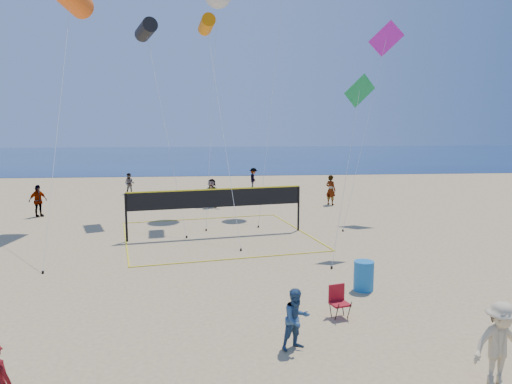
{
  "coord_description": "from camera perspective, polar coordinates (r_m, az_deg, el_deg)",
  "views": [
    {
      "loc": [
        0.08,
        -10.13,
        5.4
      ],
      "look_at": [
        1.18,
        2.0,
        3.6
      ],
      "focal_mm": 35.0,
      "sensor_mm": 36.0,
      "label": 1
    }
  ],
  "objects": [
    {
      "name": "kite_5",
      "position": [
        28.83,
        14.48,
        15.85
      ],
      "size": [
        4.24,
        4.33,
        10.66
      ],
      "rotation": [
        0.0,
        0.0,
        -0.0
      ],
      "color": "#D21DB1",
      "rests_on": "ground"
    },
    {
      "name": "volleyball_net",
      "position": [
        23.07,
        -4.55,
        -1.37
      ],
      "size": [
        9.7,
        9.58,
        2.22
      ],
      "rotation": [
        0.0,
        0.0,
        0.19
      ],
      "color": "black",
      "rests_on": "ground"
    },
    {
      "name": "far_person_2",
      "position": [
        31.77,
        8.53,
        0.23
      ],
      "size": [
        0.8,
        0.82,
        1.9
      ],
      "primitive_type": "imported",
      "rotation": [
        0.0,
        0.0,
        2.3
      ],
      "color": "gray",
      "rests_on": "ground"
    },
    {
      "name": "far_person_4",
      "position": [
        38.42,
        -0.29,
        1.55
      ],
      "size": [
        0.81,
        1.17,
        1.65
      ],
      "primitive_type": "imported",
      "rotation": [
        0.0,
        0.0,
        1.37
      ],
      "color": "gray",
      "rests_on": "ground"
    },
    {
      "name": "bystander_b",
      "position": [
        11.58,
        26.11,
        -15.41
      ],
      "size": [
        1.2,
        0.75,
        1.78
      ],
      "primitive_type": "imported",
      "rotation": [
        0.0,
        0.0,
        0.08
      ],
      "color": "#D1BA8B",
      "rests_on": "ground"
    },
    {
      "name": "kite_2",
      "position": [
        27.17,
        -5.66,
        18.47
      ],
      "size": [
        1.83,
        7.75,
        10.66
      ],
      "rotation": [
        0.0,
        0.0,
        0.15
      ],
      "color": "orange",
      "rests_on": "ground"
    },
    {
      "name": "camp_chair",
      "position": [
        14.15,
        9.39,
        -12.0
      ],
      "size": [
        0.58,
        0.68,
        0.99
      ],
      "rotation": [
        0.0,
        0.0,
        0.27
      ],
      "color": "maroon",
      "rests_on": "ground"
    },
    {
      "name": "ground",
      "position": [
        11.48,
        -5.28,
        -19.7
      ],
      "size": [
        120.0,
        120.0,
        0.0
      ],
      "primitive_type": "plane",
      "color": "tan",
      "rests_on": "ground"
    },
    {
      "name": "kite_4",
      "position": [
        20.76,
        11.58,
        10.13
      ],
      "size": [
        2.45,
        3.09,
        7.2
      ],
      "rotation": [
        0.0,
        0.0,
        0.36
      ],
      "color": "green",
      "rests_on": "ground"
    },
    {
      "name": "far_person_1",
      "position": [
        30.63,
        -5.08,
        -0.13
      ],
      "size": [
        1.72,
        1.02,
        1.76
      ],
      "primitive_type": "imported",
      "rotation": [
        0.0,
        0.0,
        -0.33
      ],
      "color": "gray",
      "rests_on": "ground"
    },
    {
      "name": "bystander_a",
      "position": [
        12.12,
        4.64,
        -14.27
      ],
      "size": [
        0.88,
        0.8,
        1.47
      ],
      "primitive_type": "imported",
      "rotation": [
        0.0,
        0.0,
        0.43
      ],
      "color": "#2D4E72",
      "rests_on": "ground"
    },
    {
      "name": "ocean",
      "position": [
        72.33,
        -5.23,
        4.07
      ],
      "size": [
        140.0,
        50.0,
        0.03
      ],
      "primitive_type": "cube",
      "color": "navy",
      "rests_on": "ground"
    },
    {
      "name": "far_person_0",
      "position": [
        30.12,
        -23.66,
        -0.94
      ],
      "size": [
        1.03,
        1.06,
        1.78
      ],
      "primitive_type": "imported",
      "rotation": [
        0.0,
        0.0,
        0.82
      ],
      "color": "gray",
      "rests_on": "ground"
    },
    {
      "name": "far_person_3",
      "position": [
        37.17,
        -14.26,
        0.94
      ],
      "size": [
        0.8,
        0.67,
        1.5
      ],
      "primitive_type": "imported",
      "rotation": [
        0.0,
        0.0,
        -0.14
      ],
      "color": "gray",
      "rests_on": "ground"
    },
    {
      "name": "trash_barrel",
      "position": [
        16.35,
        12.21,
        -9.34
      ],
      "size": [
        0.74,
        0.74,
        0.94
      ],
      "primitive_type": "cylinder",
      "rotation": [
        0.0,
        0.0,
        0.19
      ],
      "color": "#1B6EB4",
      "rests_on": "ground"
    },
    {
      "name": "kite_1",
      "position": [
        28.81,
        -12.46,
        17.63
      ],
      "size": [
        3.02,
        6.93,
        10.68
      ],
      "rotation": [
        0.0,
        0.0,
        0.37
      ],
      "color": "black",
      "rests_on": "ground"
    }
  ]
}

